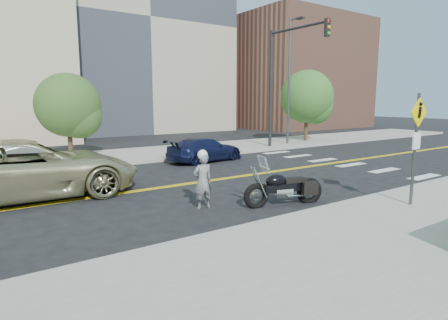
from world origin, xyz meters
name	(u,v)px	position (x,y,z in m)	size (l,w,h in m)	color
ground_plane	(169,187)	(0.00, 0.00, 0.00)	(120.00, 120.00, 0.00)	black
sidewalk_near	(350,258)	(0.00, -7.50, 0.07)	(60.00, 5.00, 0.15)	#9E9B91
sidewalk_far	(103,158)	(0.00, 7.50, 0.07)	(60.00, 5.00, 0.15)	#9E9B91
building_mid	(122,29)	(8.00, 26.00, 10.00)	(18.00, 14.00, 20.00)	#A39984
building_right	(294,74)	(26.00, 20.00, 6.00)	(14.00, 12.00, 12.00)	#8C5947
lamp_post	(289,82)	(12.00, 6.50, 4.15)	(0.16, 0.16, 8.00)	#4C4C51
traffic_light	(282,71)	(10.00, 5.08, 4.67)	(0.28, 4.50, 7.00)	black
pedestrian_sign	(416,138)	(4.20, -6.31, 1.96)	(0.78, 0.08, 3.00)	#4C4C51
motorcyclist	(203,179)	(-0.40, -2.95, 0.82)	(0.58, 0.40, 1.64)	silver
motorcycle	(285,180)	(1.69, -3.98, 0.73)	(2.38, 0.73, 1.45)	black
suv	(28,169)	(-4.19, 1.01, 0.91)	(3.01, 6.52, 1.81)	tan
parked_car_silver	(30,162)	(-3.79, 3.85, 0.69)	(1.45, 4.17, 1.37)	#AEB0B6
parked_car_blue	(205,150)	(3.97, 3.96, 0.59)	(1.64, 4.03, 1.17)	#161C43
tree_far_a	(68,105)	(-1.33, 8.34, 2.74)	(3.16, 3.16, 4.32)	#382619
tree_far_b	(307,97)	(14.33, 7.05, 3.25)	(3.69, 3.69, 5.10)	#382619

